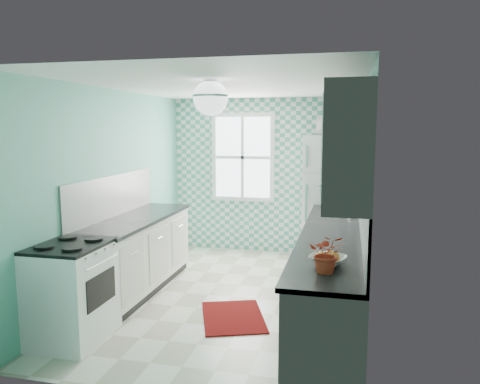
% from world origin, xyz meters
% --- Properties ---
extents(floor, '(3.00, 4.40, 0.02)m').
position_xyz_m(floor, '(0.00, 0.00, -0.01)').
color(floor, white).
rests_on(floor, ground).
extents(ceiling, '(3.00, 4.40, 0.02)m').
position_xyz_m(ceiling, '(0.00, 0.00, 2.51)').
color(ceiling, white).
rests_on(ceiling, wall_back).
extents(wall_back, '(3.00, 0.02, 2.50)m').
position_xyz_m(wall_back, '(0.00, 2.21, 1.25)').
color(wall_back, '#5DB09B').
rests_on(wall_back, floor).
extents(wall_front, '(3.00, 0.02, 2.50)m').
position_xyz_m(wall_front, '(0.00, -2.21, 1.25)').
color(wall_front, '#5DB09B').
rests_on(wall_front, floor).
extents(wall_left, '(0.02, 4.40, 2.50)m').
position_xyz_m(wall_left, '(-1.51, 0.00, 1.25)').
color(wall_left, '#5DB09B').
rests_on(wall_left, floor).
extents(wall_right, '(0.02, 4.40, 2.50)m').
position_xyz_m(wall_right, '(1.51, 0.00, 1.25)').
color(wall_right, '#5DB09B').
rests_on(wall_right, floor).
extents(accent_wall, '(3.00, 0.01, 2.50)m').
position_xyz_m(accent_wall, '(0.00, 2.19, 1.25)').
color(accent_wall, teal).
rests_on(accent_wall, wall_back).
extents(window, '(1.04, 0.05, 1.44)m').
position_xyz_m(window, '(-0.35, 2.16, 1.55)').
color(window, white).
rests_on(window, wall_back).
extents(backsplash_right, '(0.02, 3.60, 0.51)m').
position_xyz_m(backsplash_right, '(1.49, -0.40, 1.20)').
color(backsplash_right, white).
rests_on(backsplash_right, wall_right).
extents(backsplash_left, '(0.02, 2.15, 0.51)m').
position_xyz_m(backsplash_left, '(-1.49, -0.07, 1.20)').
color(backsplash_left, white).
rests_on(backsplash_left, wall_left).
extents(upper_cabinets_right, '(0.33, 3.20, 0.90)m').
position_xyz_m(upper_cabinets_right, '(1.33, -0.60, 1.90)').
color(upper_cabinets_right, silver).
rests_on(upper_cabinets_right, wall_right).
extents(upper_cabinet_fridge, '(0.40, 0.74, 0.40)m').
position_xyz_m(upper_cabinet_fridge, '(1.30, 1.83, 2.25)').
color(upper_cabinet_fridge, silver).
rests_on(upper_cabinet_fridge, wall_right).
extents(ceiling_light, '(0.34, 0.34, 0.35)m').
position_xyz_m(ceiling_light, '(0.00, -0.80, 2.32)').
color(ceiling_light, silver).
rests_on(ceiling_light, ceiling).
extents(base_cabinets_right, '(0.60, 3.60, 0.90)m').
position_xyz_m(base_cabinets_right, '(1.20, -0.40, 0.45)').
color(base_cabinets_right, white).
rests_on(base_cabinets_right, floor).
extents(countertop_right, '(0.63, 3.60, 0.04)m').
position_xyz_m(countertop_right, '(1.19, -0.40, 0.92)').
color(countertop_right, black).
rests_on(countertop_right, base_cabinets_right).
extents(base_cabinets_left, '(0.60, 2.15, 0.90)m').
position_xyz_m(base_cabinets_left, '(-1.20, -0.07, 0.45)').
color(base_cabinets_left, white).
rests_on(base_cabinets_left, floor).
extents(countertop_left, '(0.63, 2.15, 0.04)m').
position_xyz_m(countertop_left, '(-1.19, -0.07, 0.92)').
color(countertop_left, black).
rests_on(countertop_left, base_cabinets_left).
extents(fridge, '(0.84, 0.83, 1.92)m').
position_xyz_m(fridge, '(1.11, 1.79, 0.96)').
color(fridge, silver).
rests_on(fridge, floor).
extents(stove, '(0.62, 0.77, 0.93)m').
position_xyz_m(stove, '(-1.20, -1.45, 0.49)').
color(stove, white).
rests_on(stove, floor).
extents(sink, '(0.49, 0.41, 0.53)m').
position_xyz_m(sink, '(1.20, 0.67, 0.93)').
color(sink, silver).
rests_on(sink, countertop_right).
extents(rug, '(0.91, 1.07, 0.01)m').
position_xyz_m(rug, '(0.17, -0.60, 0.01)').
color(rug, '#840E02').
rests_on(rug, floor).
extents(dish_towel, '(0.06, 0.26, 0.39)m').
position_xyz_m(dish_towel, '(0.89, 0.12, 0.48)').
color(dish_towel, '#53A59E').
rests_on(dish_towel, base_cabinets_right).
extents(fruit_bowl, '(0.36, 0.36, 0.07)m').
position_xyz_m(fruit_bowl, '(1.20, -1.55, 0.98)').
color(fruit_bowl, white).
rests_on(fruit_bowl, countertop_right).
extents(potted_plant, '(0.28, 0.25, 0.30)m').
position_xyz_m(potted_plant, '(1.20, -1.77, 1.09)').
color(potted_plant, '#9E0D0F').
rests_on(potted_plant, countertop_right).
extents(soap_bottle, '(0.12, 0.12, 0.20)m').
position_xyz_m(soap_bottle, '(1.25, 0.94, 1.04)').
color(soap_bottle, '#83A9B8').
rests_on(soap_bottle, countertop_right).
extents(microwave, '(0.50, 0.35, 0.27)m').
position_xyz_m(microwave, '(1.11, 1.79, 2.06)').
color(microwave, white).
rests_on(microwave, fridge).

